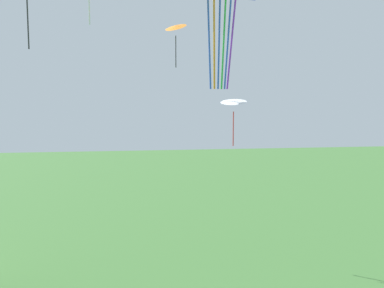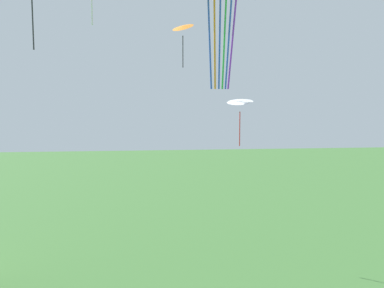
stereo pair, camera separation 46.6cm
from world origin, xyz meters
TOP-DOWN VIEW (x-y plane):
  - kite_orange_delta at (0.63, 17.80)m, footprint 1.60×1.59m
  - kite_white_delta at (3.34, 15.82)m, footprint 1.74×1.73m

SIDE VIEW (x-z plane):
  - kite_white_delta at x=3.34m, z-range 6.56..9.04m
  - kite_orange_delta at x=0.63m, z-range 10.51..12.94m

